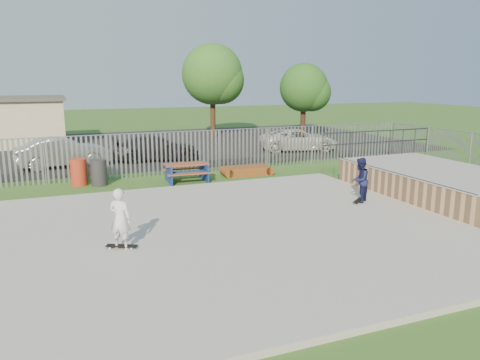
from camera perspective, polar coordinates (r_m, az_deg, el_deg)
name	(u,v)px	position (r m, az deg, el deg)	size (l,w,h in m)	color
ground	(205,237)	(13.44, -4.25, -6.91)	(120.00, 120.00, 0.00)	#3A6322
concrete_slab	(205,234)	(13.42, -4.25, -6.61)	(15.00, 12.00, 0.15)	#A2A29D
quarter_pipe	(437,183)	(19.11, 22.87, -0.33)	(5.50, 7.05, 2.19)	tan
fence	(193,171)	(17.71, -5.77, 1.11)	(26.04, 16.02, 2.00)	gray
picnic_table	(187,172)	(20.51, -6.54, 0.94)	(1.96, 1.64, 0.80)	brown
funbox	(247,171)	(21.81, 0.82, 1.14)	(2.04, 1.10, 0.40)	brown
trash_bin_red	(79,172)	(20.78, -19.05, 0.91)	(0.67, 0.67, 1.12)	#A32E19
trash_bin_grey	(99,173)	(20.47, -16.81, 0.87)	(0.66, 0.66, 1.10)	#28282B
parking_lot	(116,147)	(31.65, -14.88, 3.87)	(40.00, 18.00, 0.02)	black
car_silver	(63,152)	(25.23, -20.76, 3.18)	(1.59, 4.55, 1.50)	#BBBAC0
car_dark	(156,148)	(25.97, -10.21, 3.85)	(1.88, 4.63, 1.34)	#222227
car_white	(299,140)	(29.29, 7.19, 4.88)	(2.21, 4.80, 1.33)	silver
tree_mid	(212,74)	(35.80, -3.39, 12.73)	(4.53, 4.53, 7.00)	#432B1A
tree_right	(304,88)	(35.84, 7.79, 11.07)	(3.60, 3.60, 5.55)	#3E2219
skateboard_a	(359,201)	(17.01, 14.27, -2.49)	(0.76, 0.65, 0.08)	black
skateboard_b	(122,247)	(12.49, -14.23, -7.88)	(0.80, 0.54, 0.08)	black
skater_navy	(360,180)	(16.83, 14.41, -0.02)	(0.77, 0.60, 1.58)	#14183F
skater_white	(120,219)	(12.25, -14.41, -4.58)	(0.58, 0.38, 1.58)	silver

